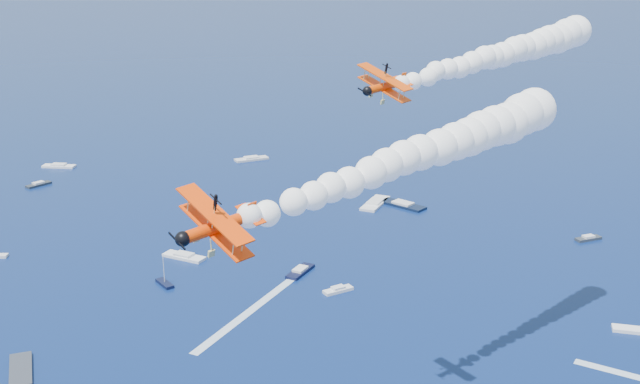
{
  "coord_description": "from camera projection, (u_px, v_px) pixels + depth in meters",
  "views": [
    {
      "loc": [
        0.23,
        -66.31,
        74.42
      ],
      "look_at": [
        -0.04,
        19.57,
        46.71
      ],
      "focal_mm": 44.19,
      "sensor_mm": 36.0,
      "label": 1
    }
  ],
  "objects": [
    {
      "name": "biplane_lead",
      "position": [
        386.0,
        86.0,
        107.2
      ],
      "size": [
        12.7,
        13.14,
        8.34
      ],
      "primitive_type": null,
      "rotation": [
        -0.29,
        0.07,
        3.87
      ],
      "color": "#F24405"
    },
    {
      "name": "biplane_trail",
      "position": [
        219.0,
        226.0,
        69.61
      ],
      "size": [
        13.34,
        13.81,
        8.98
      ],
      "primitive_type": null,
      "rotation": [
        -0.32,
        0.07,
        3.86
      ],
      "color": "#FF3E05"
    },
    {
      "name": "smoke_trail_lead",
      "position": [
        498.0,
        55.0,
        122.45
      ],
      "size": [
        51.86,
        51.57,
        9.17
      ],
      "primitive_type": null,
      "rotation": [
        0.0,
        0.0,
        3.87
      ],
      "color": "white"
    },
    {
      "name": "smoke_trail_trail",
      "position": [
        413.0,
        157.0,
        84.65
      ],
      "size": [
        51.86,
        51.43,
        9.17
      ],
      "primitive_type": null,
      "rotation": [
        0.0,
        0.0,
        3.86
      ],
      "color": "white"
    },
    {
      "name": "spectator_boats",
      "position": [
        319.0,
        249.0,
        196.93
      ],
      "size": [
        199.28,
        192.48,
        0.7
      ],
      "color": "silver",
      "rests_on": "ground"
    },
    {
      "name": "boat_wakes",
      "position": [
        579.0,
        299.0,
        170.39
      ],
      "size": [
        162.94,
        98.85,
        0.04
      ],
      "color": "white",
      "rests_on": "ground"
    }
  ]
}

